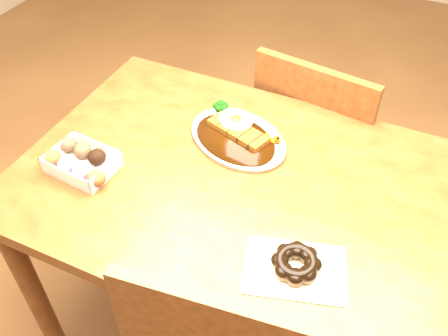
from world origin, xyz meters
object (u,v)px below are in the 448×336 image
at_px(donut_box, 80,161).
at_px(chair_far, 318,145).
at_px(katsu_curry_plate, 238,135).
at_px(table, 246,208).
at_px(pon_de_ring, 296,264).

bearing_deg(donut_box, chair_far, 54.18).
relative_size(katsu_curry_plate, donut_box, 1.80).
bearing_deg(donut_box, table, 17.69).
relative_size(table, pon_de_ring, 4.64).
bearing_deg(table, katsu_curry_plate, 121.90).
xyz_separation_m(chair_far, katsu_curry_plate, (-0.16, -0.39, 0.29)).
distance_m(table, chair_far, 0.57).
distance_m(katsu_curry_plate, pon_de_ring, 0.46).
xyz_separation_m(katsu_curry_plate, donut_box, (-0.33, -0.28, 0.01)).
height_order(table, chair_far, chair_far).
height_order(donut_box, pon_de_ring, donut_box).
relative_size(chair_far, katsu_curry_plate, 2.43).
height_order(chair_far, katsu_curry_plate, chair_far).
bearing_deg(pon_de_ring, katsu_curry_plate, 129.83).
bearing_deg(table, chair_far, 83.34).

